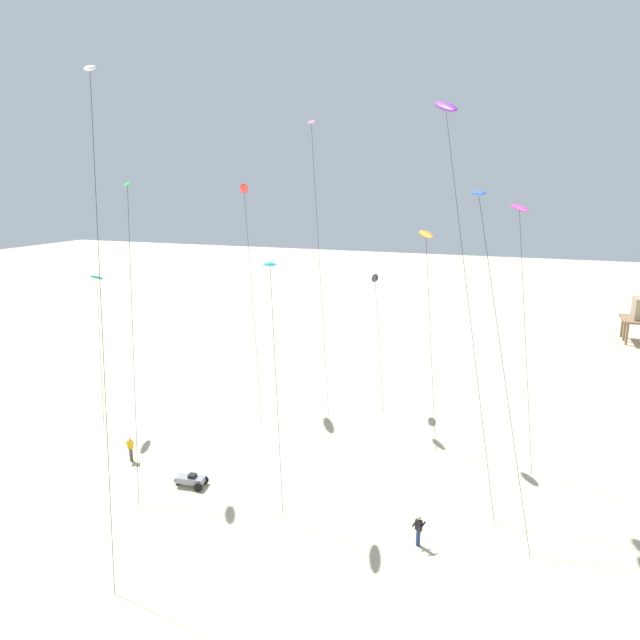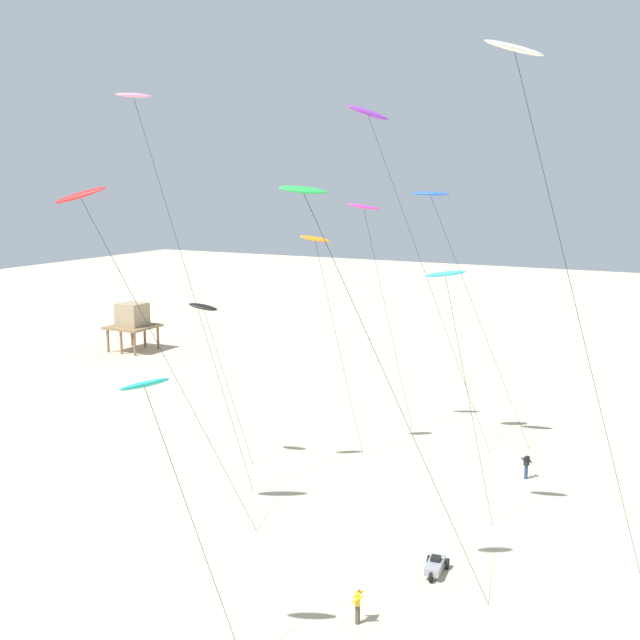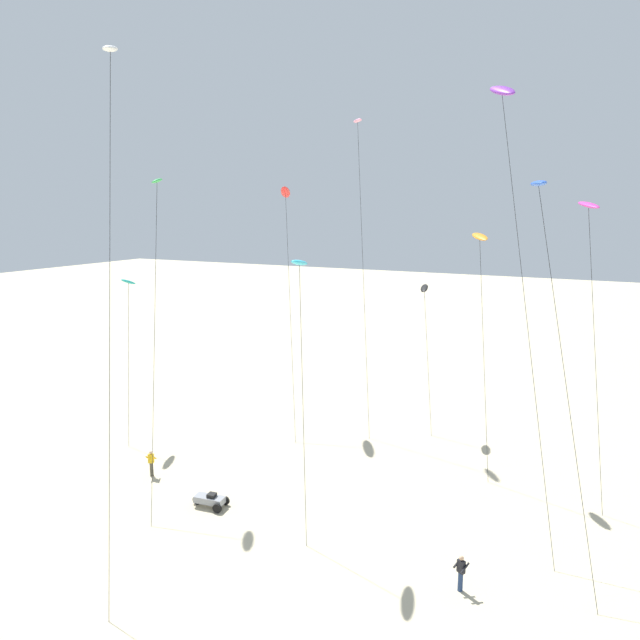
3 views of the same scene
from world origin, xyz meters
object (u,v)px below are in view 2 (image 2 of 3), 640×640
object	(u,v)px
beach_buggy	(435,565)
kite_red	(82,199)
kite_blue	(432,197)
kite_purple	(369,116)
kite_teal	(146,388)
kite_pink	(137,108)
kite_white	(518,61)
kite_flyer_middle	(358,604)
kite_orange	(316,243)
kite_flyer_nearest	(526,465)
kite_magenta	(364,210)
kite_green	(308,202)
stilt_house	(132,318)
kite_cyan	(446,277)
kite_black	(204,309)

from	to	relation	value
beach_buggy	kite_red	bearing A→B (deg)	104.94
kite_blue	kite_purple	bearing A→B (deg)	126.81
kite_blue	kite_purple	world-z (taller)	kite_purple
kite_teal	kite_purple	world-z (taller)	kite_purple
kite_red	kite_pink	xyz separation A→B (m)	(5.67, 1.18, 4.77)
kite_white	kite_flyer_middle	distance (m)	22.86
kite_orange	kite_flyer_nearest	distance (m)	19.35
beach_buggy	kite_white	bearing A→B (deg)	-119.70
kite_magenta	kite_purple	xyz separation A→B (m)	(-4.62, -2.34, 6.06)
kite_orange	kite_pink	bearing A→B (deg)	152.59
kite_red	beach_buggy	bearing A→B (deg)	-75.06
kite_blue	kite_green	distance (m)	21.57
kite_purple	stilt_house	size ratio (longest dim) A/B	4.41
kite_blue	kite_flyer_middle	xyz separation A→B (m)	(-21.12, -4.67, -16.48)
kite_magenta	kite_pink	bearing A→B (deg)	159.47
kite_pink	kite_green	bearing A→B (deg)	-116.20
kite_red	stilt_house	xyz separation A→B (m)	(36.59, 29.19, -13.91)
kite_pink	kite_red	bearing A→B (deg)	-168.24
kite_orange	stilt_house	world-z (taller)	kite_orange
kite_teal	kite_green	distance (m)	9.53
kite_cyan	kite_flyer_nearest	world-z (taller)	kite_cyan
kite_green	kite_magenta	xyz separation A→B (m)	(23.53, 8.22, -1.26)
kite_white	kite_flyer_nearest	size ratio (longest dim) A/B	14.27
kite_flyer_middle	beach_buggy	xyz separation A→B (m)	(5.60, -1.46, -0.46)
kite_pink	kite_flyer_middle	world-z (taller)	kite_pink
kite_blue	kite_flyer_nearest	bearing A→B (deg)	-100.98
kite_purple	stilt_house	bearing A→B (deg)	62.40
kite_teal	kite_pink	size ratio (longest dim) A/B	0.50
kite_pink	stilt_house	world-z (taller)	kite_pink
kite_cyan	kite_flyer_nearest	xyz separation A→B (m)	(9.20, -2.52, -12.67)
stilt_house	kite_cyan	bearing A→B (deg)	-121.39
kite_magenta	kite_black	size ratio (longest dim) A/B	1.55
kite_teal	kite_cyan	xyz separation A→B (m)	(16.95, -5.45, 2.47)
kite_teal	kite_flyer_nearest	xyz separation A→B (m)	(26.15, -7.97, -10.20)
kite_orange	kite_green	bearing A→B (deg)	-153.01
kite_orange	kite_green	world-z (taller)	kite_green
kite_green	beach_buggy	distance (m)	18.51
kite_cyan	kite_pink	distance (m)	19.03
kite_teal	kite_blue	distance (m)	28.25
kite_orange	kite_white	world-z (taller)	kite_white
kite_cyan	kite_magenta	xyz separation A→B (m)	(12.69, 10.33, 2.77)
kite_green	kite_purple	world-z (taller)	kite_purple
kite_magenta	beach_buggy	distance (m)	26.54
kite_orange	kite_white	distance (m)	22.61
kite_teal	kite_cyan	bearing A→B (deg)	-17.81
kite_red	kite_magenta	size ratio (longest dim) A/B	1.08
kite_pink	beach_buggy	size ratio (longest dim) A/B	11.00
kite_magenta	kite_purple	bearing A→B (deg)	-153.12
kite_blue	kite_purple	size ratio (longest dim) A/B	0.76
kite_orange	kite_black	distance (m)	8.36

